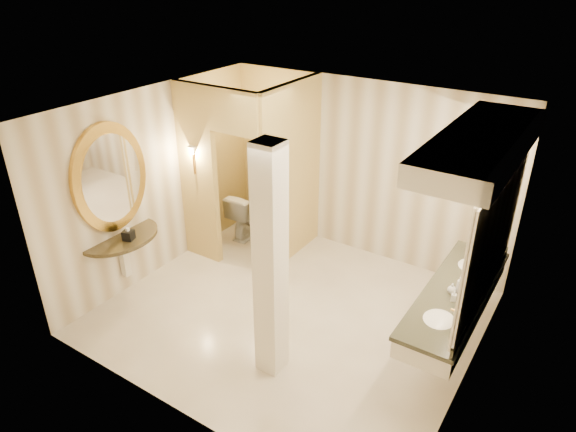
# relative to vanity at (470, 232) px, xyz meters

# --- Properties ---
(floor) EXTENTS (4.50, 4.50, 0.00)m
(floor) POSITION_rel_vanity_xyz_m (-1.98, -0.40, -1.63)
(floor) COLOR white
(floor) RESTS_ON ground
(ceiling) EXTENTS (4.50, 4.50, 0.00)m
(ceiling) POSITION_rel_vanity_xyz_m (-1.98, -0.40, 1.07)
(ceiling) COLOR white
(ceiling) RESTS_ON wall_back
(wall_back) EXTENTS (4.50, 0.02, 2.70)m
(wall_back) POSITION_rel_vanity_xyz_m (-1.98, 1.60, -0.28)
(wall_back) COLOR silver
(wall_back) RESTS_ON floor
(wall_front) EXTENTS (4.50, 0.02, 2.70)m
(wall_front) POSITION_rel_vanity_xyz_m (-1.98, -2.40, -0.28)
(wall_front) COLOR silver
(wall_front) RESTS_ON floor
(wall_left) EXTENTS (0.02, 4.00, 2.70)m
(wall_left) POSITION_rel_vanity_xyz_m (-4.23, -0.40, -0.28)
(wall_left) COLOR silver
(wall_left) RESTS_ON floor
(wall_right) EXTENTS (0.02, 4.00, 2.70)m
(wall_right) POSITION_rel_vanity_xyz_m (0.27, -0.40, -0.28)
(wall_right) COLOR silver
(wall_right) RESTS_ON floor
(toilet_closet) EXTENTS (1.50, 1.55, 2.70)m
(toilet_closet) POSITION_rel_vanity_xyz_m (-3.11, 0.57, -0.24)
(toilet_closet) COLOR #F5E380
(toilet_closet) RESTS_ON floor
(wall_sconce) EXTENTS (0.14, 0.14, 0.42)m
(wall_sconce) POSITION_rel_vanity_xyz_m (-3.90, 0.03, 0.10)
(wall_sconce) COLOR #B7853A
(wall_sconce) RESTS_ON toilet_closet
(vanity) EXTENTS (0.75, 2.45, 2.09)m
(vanity) POSITION_rel_vanity_xyz_m (0.00, 0.00, 0.00)
(vanity) COLOR white
(vanity) RESTS_ON floor
(console_shelf) EXTENTS (1.12, 1.12, 2.01)m
(console_shelf) POSITION_rel_vanity_xyz_m (-4.19, -1.20, -0.28)
(console_shelf) COLOR black
(console_shelf) RESTS_ON floor
(pillar) EXTENTS (0.28, 0.28, 2.70)m
(pillar) POSITION_rel_vanity_xyz_m (-1.63, -1.33, -0.28)
(pillar) COLOR white
(pillar) RESTS_ON floor
(tissue_box) EXTENTS (0.17, 0.17, 0.13)m
(tissue_box) POSITION_rel_vanity_xyz_m (-3.99, -1.21, -0.69)
(tissue_box) COLOR black
(tissue_box) RESTS_ON console_shelf
(toilet) EXTENTS (0.47, 0.78, 0.78)m
(toilet) POSITION_rel_vanity_xyz_m (-3.73, 1.01, -1.24)
(toilet) COLOR white
(toilet) RESTS_ON floor
(soap_bottle_a) EXTENTS (0.06, 0.07, 0.12)m
(soap_bottle_a) POSITION_rel_vanity_xyz_m (-0.00, -0.21, -0.69)
(soap_bottle_a) COLOR beige
(soap_bottle_a) RESTS_ON vanity
(soap_bottle_b) EXTENTS (0.10, 0.10, 0.12)m
(soap_bottle_b) POSITION_rel_vanity_xyz_m (-0.06, -0.08, -0.69)
(soap_bottle_b) COLOR silver
(soap_bottle_b) RESTS_ON vanity
(soap_bottle_c) EXTENTS (0.09, 0.09, 0.21)m
(soap_bottle_c) POSITION_rel_vanity_xyz_m (0.00, -0.02, -0.65)
(soap_bottle_c) COLOR #C6B28C
(soap_bottle_c) RESTS_ON vanity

